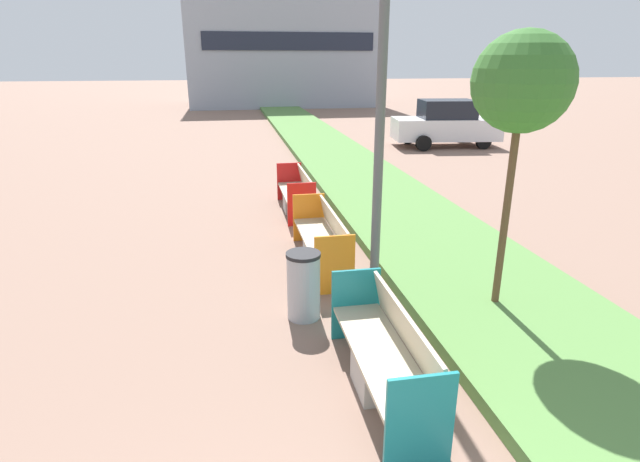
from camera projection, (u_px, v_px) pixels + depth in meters
The scene contains 8 objects.
planter_grass_strip at pixel (372, 188), 13.54m from camera, with size 2.80×120.00×0.18m.
building_backdrop at pixel (284, 49), 37.79m from camera, with size 14.14×7.40×8.28m.
bench_teal_frame at pixel (385, 359), 5.32m from camera, with size 0.65×2.26×0.94m.
bench_orange_frame at pixel (322, 243), 8.67m from camera, with size 0.65×2.47×0.94m.
bench_red_frame at pixel (297, 196), 11.67m from camera, with size 0.65×2.20×0.94m.
litter_bin at pixel (304, 285), 6.81m from camera, with size 0.47×0.47×0.96m.
sapling_tree_near at pixel (522, 84), 6.07m from camera, with size 1.24×1.24×3.76m.
parked_car_distant at pixel (446, 124), 20.24m from camera, with size 4.39×2.27×1.86m.
Camera 1 is at (-0.57, -0.71, 3.41)m, focal length 28.00 mm.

